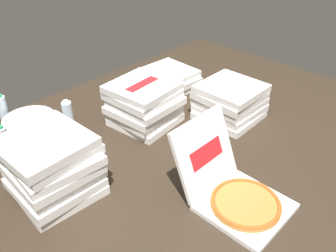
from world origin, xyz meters
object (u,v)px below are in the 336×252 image
at_px(pizza_stack_left_mid, 52,166).
at_px(ice_bucket, 31,128).
at_px(open_pizza_box, 234,190).
at_px(pizza_stack_center_far, 168,79).
at_px(pizza_stack_right_near, 144,104).
at_px(water_bottle_0, 6,146).
at_px(water_bottle_3, 69,119).
at_px(pizza_stack_left_far, 230,101).
at_px(water_bottle_1, 41,138).
at_px(water_bottle_2, 4,113).

bearing_deg(pizza_stack_left_mid, ice_bucket, 74.33).
height_order(open_pizza_box, pizza_stack_center_far, open_pizza_box).
height_order(pizza_stack_left_mid, pizza_stack_right_near, pizza_stack_left_mid).
bearing_deg(water_bottle_0, open_pizza_box, -59.95).
bearing_deg(pizza_stack_center_far, pizza_stack_left_mid, -161.81).
distance_m(open_pizza_box, pizza_stack_left_mid, 0.90).
bearing_deg(open_pizza_box, water_bottle_3, 102.18).
height_order(pizza_stack_left_far, water_bottle_3, water_bottle_3).
relative_size(pizza_stack_left_far, pizza_stack_right_near, 0.93).
relative_size(pizza_stack_right_near, water_bottle_3, 1.71).
bearing_deg(water_bottle_0, ice_bucket, 33.29).
distance_m(pizza_stack_right_near, water_bottle_0, 0.86).
distance_m(pizza_stack_left_mid, pizza_stack_center_far, 1.33).
distance_m(water_bottle_0, water_bottle_3, 0.40).
bearing_deg(water_bottle_3, pizza_stack_left_mid, -130.68).
bearing_deg(water_bottle_1, ice_bucket, 79.35).
distance_m(water_bottle_0, water_bottle_1, 0.19).
distance_m(open_pizza_box, water_bottle_3, 1.11).
distance_m(pizza_stack_right_near, water_bottle_3, 0.48).
distance_m(pizza_stack_left_far, ice_bucket, 1.31).
height_order(open_pizza_box, pizza_stack_right_near, open_pizza_box).
bearing_deg(water_bottle_1, open_pizza_box, -66.03).
bearing_deg(pizza_stack_left_mid, open_pizza_box, -50.64).
relative_size(pizza_stack_left_mid, water_bottle_3, 1.65).
height_order(pizza_stack_right_near, water_bottle_0, pizza_stack_right_near).
distance_m(pizza_stack_center_far, ice_bucket, 1.11).
height_order(pizza_stack_left_far, pizza_stack_right_near, pizza_stack_right_near).
bearing_deg(water_bottle_2, pizza_stack_center_far, -16.10).
distance_m(open_pizza_box, ice_bucket, 1.30).
distance_m(pizza_stack_left_far, water_bottle_3, 1.07).
distance_m(pizza_stack_center_far, water_bottle_0, 1.32).
relative_size(pizza_stack_left_far, pizza_stack_left_mid, 0.96).
relative_size(pizza_stack_right_near, water_bottle_1, 1.71).
distance_m(pizza_stack_left_mid, water_bottle_0, 0.41).
bearing_deg(pizza_stack_center_far, water_bottle_0, -179.50).
distance_m(pizza_stack_center_far, water_bottle_1, 1.15).
relative_size(open_pizza_box, ice_bucket, 1.70).
bearing_deg(ice_bucket, pizza_stack_left_mid, -105.67).
relative_size(pizza_stack_right_near, pizza_stack_center_far, 1.02).
relative_size(pizza_stack_center_far, water_bottle_3, 1.67).
relative_size(pizza_stack_center_far, water_bottle_0, 1.67).
xyz_separation_m(pizza_stack_left_far, pizza_stack_center_far, (0.03, 0.61, -0.05)).
xyz_separation_m(ice_bucket, water_bottle_1, (-0.04, -0.21, 0.05)).
bearing_deg(water_bottle_1, water_bottle_2, 93.62).
height_order(pizza_stack_left_far, water_bottle_2, water_bottle_2).
relative_size(pizza_stack_right_near, ice_bucket, 1.38).
bearing_deg(open_pizza_box, pizza_stack_center_far, 58.06).
height_order(pizza_stack_left_far, water_bottle_0, water_bottle_0).
xyz_separation_m(pizza_stack_left_far, pizza_stack_right_near, (-0.46, 0.36, 0.02)).
bearing_deg(water_bottle_3, water_bottle_2, 124.47).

